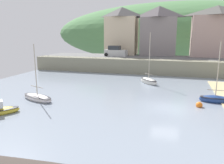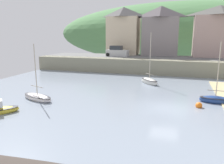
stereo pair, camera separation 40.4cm
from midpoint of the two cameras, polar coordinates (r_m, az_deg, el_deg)
The scene contains 10 objects.
quay_seawall at distance 37.83m, azimuth 14.62°, elevation 3.90°, with size 48.00×9.40×2.40m.
hillside_backdrop at distance 75.17m, azimuth 16.63°, elevation 11.70°, with size 80.00×44.00×18.77m.
waterfront_building_left at distance 46.53m, azimuth 2.22°, elevation 12.89°, with size 6.40×4.73×9.28m.
waterfront_building_centre at distance 45.33m, azimuth 11.47°, elevation 12.67°, with size 7.00×4.50×9.26m.
waterfront_building_right at distance 45.61m, azimuth 24.61°, elevation 11.65°, with size 8.67×5.91×9.04m.
sailboat_far_left at distance 30.37m, azimuth 8.88°, elevation 0.25°, with size 2.99×3.05×6.93m.
rowboat_small_beached at distance 23.91m, azimuth -18.81°, elevation -3.73°, with size 4.23×2.57×5.78m.
dinghy_open_wooden at distance 24.10m, azimuth 24.24°, elevation -3.96°, with size 3.02×1.36×6.01m.
parked_car_near_slipway at distance 42.32m, azimuth 0.64°, elevation 7.65°, with size 4.21×1.98×1.95m.
mooring_buoy at distance 21.98m, azimuth 20.72°, elevation -5.48°, with size 0.59×0.59×0.59m.
Camera 1 is at (0.69, -20.02, 6.55)m, focal length 36.10 mm.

